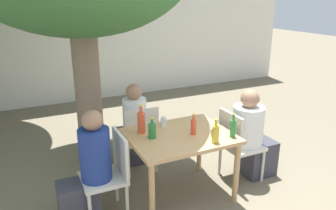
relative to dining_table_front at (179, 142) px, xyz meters
name	(u,v)px	position (x,y,z in m)	size (l,w,h in m)	color
ground_plane	(179,194)	(0.00, 0.00, -0.67)	(30.00, 30.00, 0.00)	#706651
cafe_building_wall	(91,36)	(0.00, 4.16, 0.73)	(10.00, 0.08, 2.80)	white
dining_table_front	(179,142)	(0.00, 0.00, 0.00)	(1.13, 0.91, 0.77)	tan
patio_chair_0	(111,170)	(-0.80, 0.00, -0.15)	(0.44, 0.44, 0.91)	beige
patio_chair_1	(237,142)	(0.80, 0.00, -0.15)	(0.44, 0.44, 0.91)	beige
patio_chair_2	(139,136)	(-0.23, 0.69, -0.15)	(0.44, 0.44, 0.91)	beige
person_seated_0	(87,174)	(-1.03, 0.00, -0.14)	(0.56, 0.31, 1.20)	#383842
person_seated_1	(252,138)	(1.03, 0.00, -0.14)	(0.59, 0.38, 1.17)	#383842
person_seated_2	(133,129)	(-0.23, 0.93, -0.16)	(0.31, 0.55, 1.17)	#383842
green_bottle_0	(152,130)	(-0.31, 0.04, 0.19)	(0.08, 0.08, 0.23)	#287A38
soda_bottle_1	(141,122)	(-0.37, 0.21, 0.23)	(0.08, 0.08, 0.33)	#DB4C2D
oil_cruet_2	(216,133)	(0.24, -0.34, 0.20)	(0.08, 0.08, 0.26)	gold
soda_bottle_3	(193,126)	(0.14, -0.06, 0.19)	(0.06, 0.06, 0.24)	#DB4C2D
green_bottle_4	(233,128)	(0.49, -0.30, 0.20)	(0.06, 0.06, 0.27)	#287A38
drinking_glass_0	(214,132)	(0.31, -0.21, 0.15)	(0.08, 0.08, 0.09)	white
drinking_glass_1	(164,122)	(-0.06, 0.29, 0.16)	(0.07, 0.07, 0.12)	white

